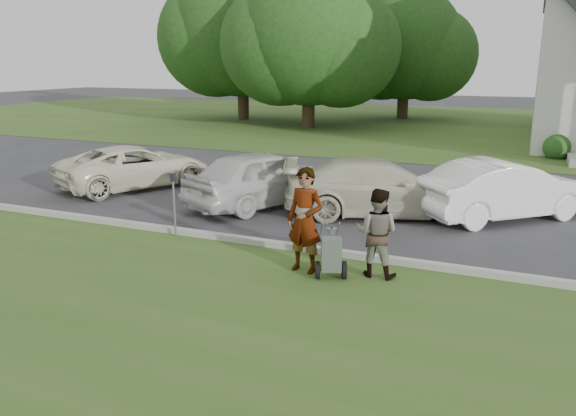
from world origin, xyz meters
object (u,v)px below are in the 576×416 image
Objects in this scene: tree_back at (405,49)px; striping_cart at (331,255)px; tree_left at (309,40)px; person_right at (377,233)px; tree_far at (242,34)px; car_d at (504,190)px; car_c at (380,188)px; car_a at (135,166)px; car_b at (263,177)px; person_left at (305,221)px; parking_meter_near at (174,196)px.

tree_back is 7.90× the size of striping_cart.
tree_left reaches higher than person_right.
tree_far is 27.32m from car_d.
striping_cart is 4.79m from car_c.
car_a is (-9.03, 4.51, -0.17)m from person_right.
car_a is 1.04× the size of car_b.
tree_far is at bearing 128.62° from person_left.
car_c reaches higher than striping_cart.
tree_back reaches higher than person_left.
striping_cart is 5.72m from car_b.
parking_meter_near is at bearing 175.03° from person_left.
car_a is at bearing 156.70° from person_left.
car_b is at bearing -60.98° from tree_far.
car_d is at bearing 68.08° from person_left.
tree_far reaches higher than car_c.
tree_far is at bearing -56.87° from person_right.
tree_back is at bearing -10.79° from car_c.
car_c is (3.77, 3.78, -0.24)m from parking_meter_near.
car_d is (3.00, 0.88, 0.03)m from car_c.
person_left reaches higher than person_right.
tree_back reaches higher than car_b.
tree_back reaches higher than car_d.
car_c is at bearing 95.49° from person_left.
tree_far is (-6.00, 3.00, 0.58)m from tree_left.
striping_cart is at bearing -59.19° from tree_far.
tree_far is 26.15m from car_c.
person_left is at bearing -13.61° from parking_meter_near.
car_d is at bearing -54.83° from tree_left.
person_right is 1.10× the size of parking_meter_near.
person_right reaches higher than car_c.
car_b is 3.24m from car_c.
tree_far is 2.53× the size of car_b.
person_right is at bearing -57.55° from tree_far.
car_a is at bearing 51.24° from car_d.
car_c is (3.23, 0.30, -0.06)m from car_b.
car_c is at bearing -149.79° from car_b.
tree_back is at bearing -71.66° from car_a.
person_right is 0.34× the size of car_c.
car_c is at bearing 63.93° from car_d.
tree_far reaches higher than tree_left.
person_left is 0.42× the size of car_a.
car_d is (10.99, 0.69, 0.08)m from car_a.
person_left is 0.44× the size of car_b.
car_c is at bearing -156.26° from car_a.
parking_meter_near is 5.35m from car_c.
tree_back reaches higher than car_a.
person_left is 1.20× the size of person_right.
car_a is 7.99m from car_c.
car_a is (-4.21, 3.97, -0.29)m from parking_meter_near.
person_right is at bearing -65.71° from tree_left.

